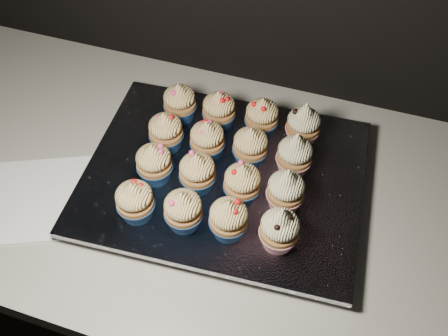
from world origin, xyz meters
name	(u,v)px	position (x,y,z in m)	size (l,w,h in m)	color
cabinet	(265,310)	(0.00, 1.70, 0.43)	(2.40, 0.60, 0.86)	black
worktop	(281,210)	(0.00, 1.70, 0.88)	(2.44, 0.64, 0.04)	beige
napkin	(43,198)	(-0.41, 1.58, 0.90)	(0.18, 0.18, 0.00)	white
baking_tray	(224,181)	(-0.11, 1.71, 0.91)	(0.45, 0.34, 0.02)	black
foil_lining	(224,176)	(-0.11, 1.71, 0.93)	(0.49, 0.38, 0.01)	silver
cupcake_0	(135,201)	(-0.22, 1.58, 0.97)	(0.06, 0.06, 0.08)	navy
cupcake_1	(183,210)	(-0.14, 1.59, 0.97)	(0.06, 0.06, 0.08)	navy
cupcake_2	(229,219)	(-0.07, 1.60, 0.97)	(0.06, 0.06, 0.08)	navy
cupcake_3	(279,229)	(0.01, 1.60, 0.97)	(0.06, 0.06, 0.10)	#B2182F
cupcake_4	(154,163)	(-0.22, 1.66, 0.97)	(0.06, 0.06, 0.08)	navy
cupcake_5	(197,172)	(-0.14, 1.67, 0.97)	(0.06, 0.06, 0.08)	navy
cupcake_6	(242,183)	(-0.07, 1.67, 0.97)	(0.06, 0.06, 0.08)	navy
cupcake_7	(286,190)	(0.01, 1.68, 0.97)	(0.06, 0.06, 0.10)	#B2182F
cupcake_8	(166,132)	(-0.23, 1.74, 0.97)	(0.06, 0.06, 0.08)	navy
cupcake_9	(207,140)	(-0.15, 1.74, 0.97)	(0.06, 0.06, 0.08)	navy
cupcake_10	(250,146)	(-0.08, 1.75, 0.97)	(0.06, 0.06, 0.08)	navy
cupcake_11	(294,155)	(0.00, 1.76, 0.97)	(0.06, 0.06, 0.10)	#B2182F
cupcake_12	(180,103)	(-0.23, 1.82, 0.97)	(0.06, 0.06, 0.08)	navy
cupcake_13	(219,110)	(-0.16, 1.82, 0.97)	(0.06, 0.06, 0.08)	navy
cupcake_14	(262,117)	(-0.08, 1.83, 0.97)	(0.06, 0.06, 0.08)	navy
cupcake_15	(303,125)	(0.00, 1.83, 0.97)	(0.06, 0.06, 0.10)	#B2182F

